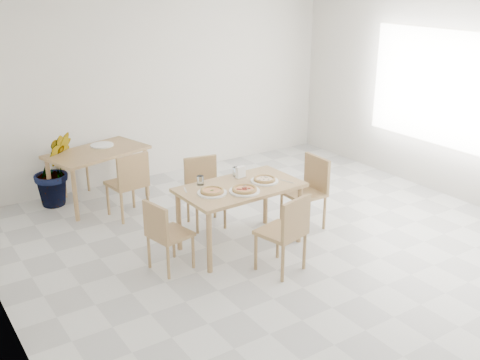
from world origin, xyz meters
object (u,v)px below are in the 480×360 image
pizza_margherita (212,191)px  pizza_pepperoni (244,189)px  tumbler_b (200,180)px  chair_back_s (129,180)px  pizza_mushroom (264,179)px  plate_mushroom (264,181)px  chair_north (204,186)px  chair_east (309,187)px  main_table (240,193)px  plate_pepperoni (244,191)px  plate_margherita (212,193)px  tumbler_a (236,172)px  chair_south (287,229)px  second_table (97,158)px  plate_empty (102,145)px  napkin_holder (241,173)px  chair_west (164,231)px  chair_back_n (66,157)px  potted_plant (54,169)px

pizza_margherita → pizza_pepperoni: same height
tumbler_b → chair_back_s: 1.26m
pizza_mushroom → plate_mushroom: bearing=180.0°
chair_north → chair_east: bearing=-26.4°
chair_east → main_table: bearing=-89.9°
pizza_mushroom → chair_back_s: bearing=124.9°
plate_pepperoni → tumbler_b: (-0.29, 0.46, 0.04)m
chair_north → plate_margherita: chair_north is taller
pizza_margherita → tumbler_a: (0.53, 0.33, 0.02)m
chair_south → chair_back_s: (-0.80, 2.24, 0.01)m
plate_mushroom → second_table: bearing=118.0°
tumbler_b → plate_empty: (-0.38, 2.09, -0.04)m
main_table → chair_back_s: (-0.73, 1.45, -0.14)m
napkin_holder → tumbler_a: bearing=84.9°
plate_pepperoni → second_table: plate_pepperoni is taller
chair_south → napkin_holder: bearing=-108.0°
pizza_pepperoni → plate_empty: bearing=104.8°
pizza_margherita → pizza_mushroom: same height
tumbler_b → second_table: tumbler_b is taller
chair_south → chair_west: bearing=-48.5°
chair_west → tumbler_b: size_ratio=7.56×
chair_west → pizza_mushroom: bearing=-101.1°
napkin_holder → plate_empty: bearing=105.1°
plate_pepperoni → pizza_pepperoni: 0.02m
chair_north → pizza_pepperoni: chair_north is taller
plate_margherita → tumbler_a: size_ratio=3.00×
plate_margherita → main_table: bearing=3.9°
plate_margherita → second_table: plate_margherita is taller
pizza_margherita → pizza_pepperoni: (0.32, -0.15, 0.00)m
chair_west → tumbler_b: (0.64, 0.33, 0.34)m
plate_pepperoni → tumbler_b: size_ratio=3.24×
plate_empty → plate_margherita: bearing=-81.7°
second_table → chair_north: bearing=-73.5°
chair_north → chair_back_n: (-1.08, 2.13, -0.00)m
main_table → plate_empty: bearing=105.6°
tumbler_a → chair_back_s: size_ratio=0.12×
chair_east → pizza_margherita: (-1.41, -0.01, 0.26)m
plate_empty → potted_plant: bearing=174.4°
plate_mushroom → second_table: size_ratio=0.22×
potted_plant → chair_north: bearing=-50.2°
chair_east → pizza_mushroom: (-0.71, -0.03, 0.26)m
plate_pepperoni → second_table: 2.51m
chair_north → pizza_margherita: (-0.36, -0.81, 0.28)m
plate_mushroom → pizza_pepperoni: 0.40m
tumbler_a → plate_mushroom: bearing=-64.3°
pizza_mushroom → chair_back_n: 3.30m
plate_margherita → tumbler_b: size_ratio=3.09×
chair_south → chair_back_n: size_ratio=1.02×
chair_south → tumbler_a: size_ratio=8.06×
plate_mushroom → pizza_pepperoni: bearing=-159.9°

